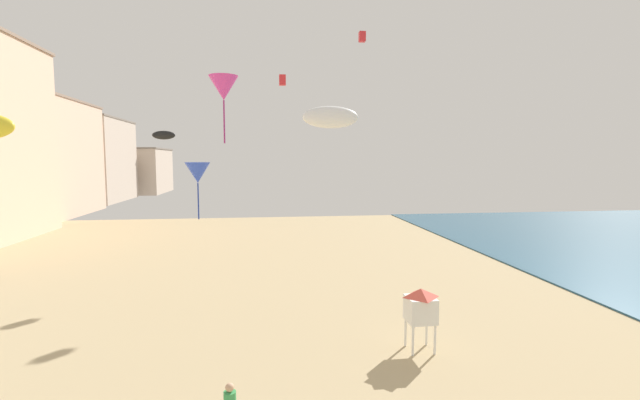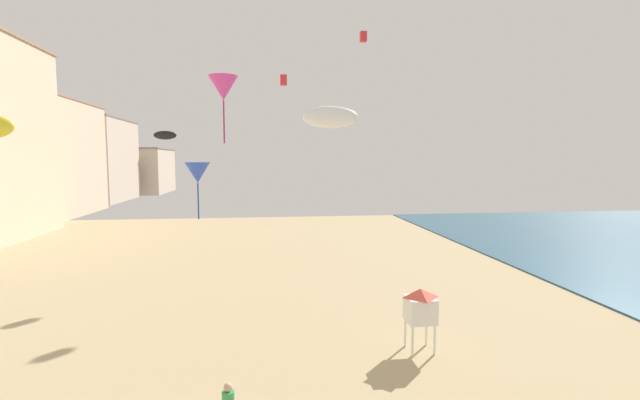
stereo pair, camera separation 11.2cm
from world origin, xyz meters
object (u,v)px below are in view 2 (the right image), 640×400
kite_red_box_2 (363,37)px  kite_magenta_delta (223,88)px  kite_white_parafoil (331,117)px  lifeguard_stand (420,306)px  kite_black_parafoil (165,135)px  kite_blue_delta (198,173)px  kite_red_box (284,80)px

kite_red_box_2 → kite_magenta_delta: bearing=-118.8°
kite_magenta_delta → kite_white_parafoil: bearing=31.1°
lifeguard_stand → kite_black_parafoil: 27.41m
kite_black_parafoil → kite_magenta_delta: bearing=-72.0°
kite_blue_delta → kite_black_parafoil: size_ratio=1.26×
lifeguard_stand → kite_white_parafoil: 9.50m
kite_blue_delta → lifeguard_stand: bearing=-14.3°
kite_white_parafoil → kite_red_box: (-1.55, 14.78, 4.28)m
lifeguard_stand → kite_black_parafoil: size_ratio=1.36×
kite_magenta_delta → kite_red_box: bearing=79.8°
kite_red_box_2 → kite_black_parafoil: bearing=169.4°
lifeguard_stand → kite_red_box_2: (1.86, 18.96, 15.63)m
kite_red_box_2 → kite_red_box: bearing=177.7°
kite_blue_delta → kite_red_box_2: (10.73, 16.70, 10.33)m
kite_red_box_2 → lifeguard_stand: bearing=-95.6°
kite_magenta_delta → kite_black_parafoil: size_ratio=1.41×
lifeguard_stand → kite_red_box: 23.17m
kite_red_box → kite_red_box_2: (6.39, -0.26, 3.50)m
lifeguard_stand → kite_red_box_2: kite_red_box_2 is taller
lifeguard_stand → kite_magenta_delta: 11.69m
kite_magenta_delta → lifeguard_stand: bearing=-11.6°
kite_magenta_delta → kite_blue_delta: bearing=150.4°
lifeguard_stand → kite_red_box: bearing=95.9°
kite_blue_delta → kite_red_box: (4.35, 16.96, 6.83)m
lifeguard_stand → kite_red_box: kite_red_box is taller
kite_blue_delta → kite_black_parafoil: kite_black_parafoil is taller
kite_magenta_delta → kite_red_box: kite_red_box is taller
kite_white_parafoil → kite_red_box_2: kite_red_box_2 is taller
lifeguard_stand → kite_black_parafoil: (-14.35, 21.98, 7.87)m
kite_blue_delta → kite_black_parafoil: (-5.47, 19.73, 2.57)m
lifeguard_stand → kite_white_parafoil: bearing=116.5°
kite_magenta_delta → kite_red_box: (3.17, 17.63, 3.47)m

